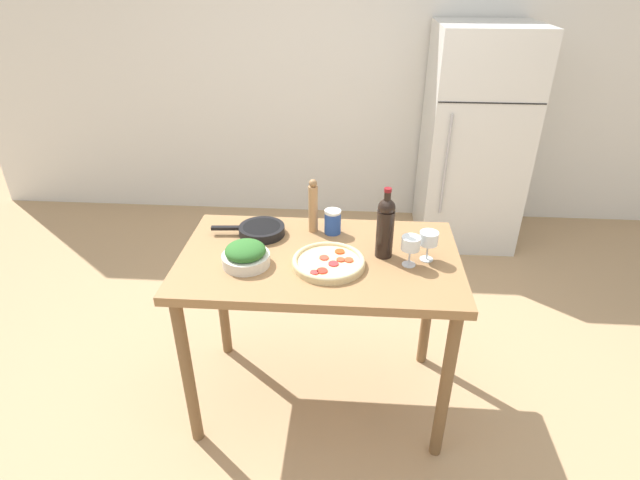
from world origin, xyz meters
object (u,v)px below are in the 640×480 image
salt_canister (333,222)px  pepper_mill (313,206)px  homemade_pizza (329,262)px  wine_glass_far (429,240)px  wine_glass_near (411,245)px  cast_iron_skillet (261,230)px  wine_bottle (385,226)px  salad_bowl (246,255)px  refrigerator (474,139)px

salt_canister → pepper_mill: bearing=172.4°
salt_canister → homemade_pizza: bearing=-90.3°
wine_glass_far → homemade_pizza: bearing=-169.7°
pepper_mill → homemade_pizza: 0.35m
wine_glass_near → cast_iron_skillet: wine_glass_near is taller
wine_bottle → homemade_pizza: size_ratio=1.03×
pepper_mill → salad_bowl: size_ratio=1.30×
refrigerator → pepper_mill: bearing=-123.6°
cast_iron_skillet → salad_bowl: bearing=-93.7°
salt_canister → wine_glass_near: bearing=-37.9°
wine_glass_near → cast_iron_skillet: bearing=161.7°
salt_canister → cast_iron_skillet: salt_canister is taller
pepper_mill → wine_glass_near: bearing=-32.6°
wine_glass_far → salt_canister: 0.49m
refrigerator → wine_bottle: size_ratio=5.06×
refrigerator → wine_bottle: bearing=-112.4°
wine_bottle → salt_canister: size_ratio=2.74×
pepper_mill → salt_canister: 0.12m
wine_glass_far → salt_canister: wine_glass_far is taller
salad_bowl → salt_canister: size_ratio=1.74×
wine_glass_far → pepper_mill: bearing=155.7°
pepper_mill → salt_canister: size_ratio=2.27×
salt_canister → cast_iron_skillet: (-0.35, -0.04, -0.04)m
wine_glass_near → salad_bowl: 0.72m
refrigerator → pepper_mill: 2.02m
salt_canister → wine_glass_far: bearing=-27.5°
homemade_pizza → refrigerator: bearing=62.9°
wine_bottle → salt_canister: (-0.24, 0.20, -0.09)m
refrigerator → homemade_pizza: size_ratio=5.23×
salad_bowl → salt_canister: salt_canister is taller
salad_bowl → cast_iron_skillet: (0.02, 0.28, -0.02)m
refrigerator → cast_iron_skillet: refrigerator is taller
wine_glass_far → cast_iron_skillet: bearing=166.7°
pepper_mill → salt_canister: bearing=-7.6°
refrigerator → cast_iron_skillet: bearing=-128.3°
refrigerator → salad_bowl: bearing=-124.5°
wine_bottle → pepper_mill: wine_bottle is taller
cast_iron_skillet → wine_glass_near: bearing=-18.3°
salad_bowl → homemade_pizza: 0.36m
wine_glass_far → pepper_mill: 0.58m
wine_glass_far → salad_bowl: size_ratio=0.66×
refrigerator → salad_bowl: 2.44m
wine_glass_near → homemade_pizza: bearing=-174.8°
wine_bottle → salad_bowl: 0.63m
wine_bottle → wine_glass_near: size_ratio=2.39×
salad_bowl → cast_iron_skillet: bearing=86.3°
wine_glass_near → homemade_pizza: 0.36m
cast_iron_skillet → wine_bottle: bearing=-14.9°
pepper_mill → salad_bowl: 0.44m
refrigerator → homemade_pizza: refrigerator is taller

